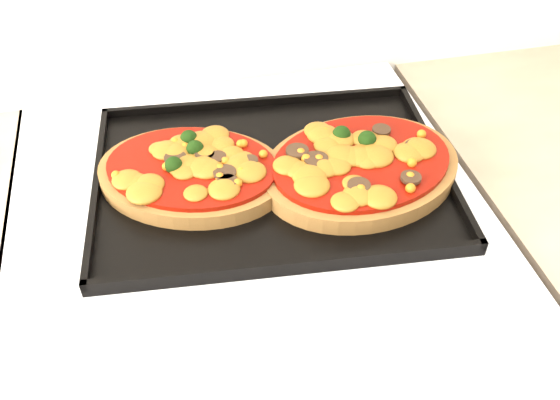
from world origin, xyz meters
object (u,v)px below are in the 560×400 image
object	(u,v)px
baking_tray	(271,174)
pizza_left	(192,171)
pizza_right	(361,165)
stove	(257,396)

from	to	relation	value
baking_tray	pizza_left	xyz separation A→B (m)	(-0.10, 0.01, 0.02)
pizza_right	pizza_left	bearing A→B (deg)	169.38
pizza_left	baking_tray	bearing A→B (deg)	-5.58
stove	pizza_left	bearing A→B (deg)	141.45
pizza_left	pizza_right	size ratio (longest dim) A/B	0.92
stove	pizza_left	size ratio (longest dim) A/B	3.79
baking_tray	stove	bearing A→B (deg)	-128.78
stove	pizza_right	xyz separation A→B (m)	(0.15, 0.01, 0.48)
baking_tray	pizza_left	bearing A→B (deg)	179.51
stove	baking_tray	bearing A→B (deg)	46.13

